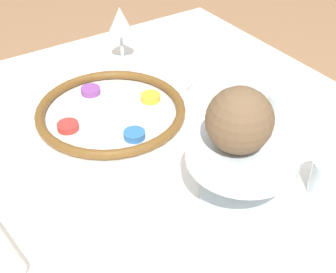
{
  "coord_description": "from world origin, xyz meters",
  "views": [
    {
      "loc": [
        0.51,
        -0.36,
        1.3
      ],
      "look_at": [
        -0.07,
        0.03,
        0.76
      ],
      "focal_mm": 50.0,
      "sensor_mm": 36.0,
      "label": 1
    }
  ],
  "objects_px": {
    "coconut": "(239,120)",
    "orange_fruit": "(240,128)",
    "seder_plate": "(111,112)",
    "cup_far": "(333,178)",
    "wine_glass": "(120,24)",
    "fruit_stand": "(242,159)",
    "cup_near": "(285,108)"
  },
  "relations": [
    {
      "from": "orange_fruit",
      "to": "coconut",
      "type": "relative_size",
      "value": 0.71
    },
    {
      "from": "seder_plate",
      "to": "orange_fruit",
      "type": "bearing_deg",
      "value": 10.51
    },
    {
      "from": "fruit_stand",
      "to": "orange_fruit",
      "type": "height_order",
      "value": "orange_fruit"
    },
    {
      "from": "coconut",
      "to": "seder_plate",
      "type": "bearing_deg",
      "value": -169.78
    },
    {
      "from": "fruit_stand",
      "to": "orange_fruit",
      "type": "xyz_separation_m",
      "value": [
        -0.0,
        -0.01,
        0.07
      ]
    },
    {
      "from": "orange_fruit",
      "to": "wine_glass",
      "type": "bearing_deg",
      "value": 171.49
    },
    {
      "from": "seder_plate",
      "to": "orange_fruit",
      "type": "height_order",
      "value": "orange_fruit"
    },
    {
      "from": "seder_plate",
      "to": "coconut",
      "type": "bearing_deg",
      "value": 10.22
    },
    {
      "from": "coconut",
      "to": "cup_near",
      "type": "xyz_separation_m",
      "value": [
        -0.12,
        0.24,
        -0.13
      ]
    },
    {
      "from": "cup_near",
      "to": "seder_plate",
      "type": "bearing_deg",
      "value": -125.43
    },
    {
      "from": "wine_glass",
      "to": "fruit_stand",
      "type": "height_order",
      "value": "wine_glass"
    },
    {
      "from": "seder_plate",
      "to": "cup_far",
      "type": "relative_size",
      "value": 4.06
    },
    {
      "from": "fruit_stand",
      "to": "coconut",
      "type": "height_order",
      "value": "coconut"
    },
    {
      "from": "wine_glass",
      "to": "cup_near",
      "type": "xyz_separation_m",
      "value": [
        0.42,
        0.16,
        -0.07
      ]
    },
    {
      "from": "coconut",
      "to": "cup_far",
      "type": "distance_m",
      "value": 0.22
    },
    {
      "from": "fruit_stand",
      "to": "cup_far",
      "type": "height_order",
      "value": "fruit_stand"
    },
    {
      "from": "orange_fruit",
      "to": "cup_far",
      "type": "bearing_deg",
      "value": 61.44
    },
    {
      "from": "coconut",
      "to": "orange_fruit",
      "type": "bearing_deg",
      "value": 58.52
    },
    {
      "from": "orange_fruit",
      "to": "cup_near",
      "type": "xyz_separation_m",
      "value": [
        -0.12,
        0.24,
        -0.12
      ]
    },
    {
      "from": "seder_plate",
      "to": "cup_near",
      "type": "distance_m",
      "value": 0.37
    },
    {
      "from": "seder_plate",
      "to": "orange_fruit",
      "type": "relative_size",
      "value": 4.23
    },
    {
      "from": "cup_near",
      "to": "cup_far",
      "type": "distance_m",
      "value": 0.22
    },
    {
      "from": "seder_plate",
      "to": "wine_glass",
      "type": "height_order",
      "value": "wine_glass"
    },
    {
      "from": "orange_fruit",
      "to": "cup_far",
      "type": "xyz_separation_m",
      "value": [
        0.08,
        0.15,
        -0.12
      ]
    },
    {
      "from": "wine_glass",
      "to": "cup_far",
      "type": "height_order",
      "value": "wine_glass"
    },
    {
      "from": "coconut",
      "to": "wine_glass",
      "type": "bearing_deg",
      "value": 171.27
    },
    {
      "from": "orange_fruit",
      "to": "coconut",
      "type": "xyz_separation_m",
      "value": [
        -0.0,
        -0.0,
        0.02
      ]
    },
    {
      "from": "seder_plate",
      "to": "wine_glass",
      "type": "xyz_separation_m",
      "value": [
        -0.2,
        0.14,
        0.09
      ]
    },
    {
      "from": "fruit_stand",
      "to": "cup_far",
      "type": "xyz_separation_m",
      "value": [
        0.08,
        0.14,
        -0.05
      ]
    },
    {
      "from": "fruit_stand",
      "to": "orange_fruit",
      "type": "distance_m",
      "value": 0.07
    },
    {
      "from": "coconut",
      "to": "cup_near",
      "type": "relative_size",
      "value": 1.35
    },
    {
      "from": "orange_fruit",
      "to": "seder_plate",
      "type": "bearing_deg",
      "value": -169.49
    }
  ]
}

